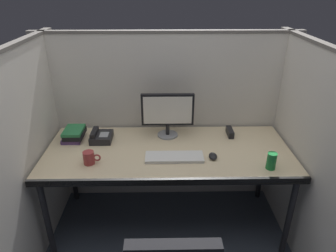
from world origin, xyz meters
TOP-DOWN VIEW (x-y plane):
  - ground_plane at (0.00, 0.00)m, footprint 8.00×8.00m
  - cubicle_partition_rear at (0.00, 0.74)m, footprint 2.21×0.06m
  - cubicle_partition_left at (-0.99, 0.20)m, footprint 0.06×1.41m
  - cubicle_partition_right at (0.99, 0.20)m, footprint 0.06×1.41m
  - desk at (0.00, 0.29)m, footprint 1.90×0.80m
  - monitor_center at (0.00, 0.53)m, footprint 0.43×0.17m
  - keyboard_main at (0.04, 0.17)m, footprint 0.43×0.15m
  - computer_mouse at (0.33, 0.17)m, footprint 0.06×0.10m
  - book_stack at (-0.77, 0.49)m, footprint 0.17×0.21m
  - soda_can at (0.71, 0.03)m, footprint 0.07×0.07m
  - coffee_mug at (-0.57, 0.11)m, footprint 0.13×0.08m
  - red_stapler at (0.53, 0.53)m, footprint 0.04×0.15m
  - desk_phone at (-0.55, 0.46)m, footprint 0.17×0.19m

SIDE VIEW (x-z plane):
  - ground_plane at x=0.00m, z-range 0.00..0.00m
  - desk at x=0.00m, z-range 0.32..1.06m
  - keyboard_main at x=0.04m, z-range 0.74..0.76m
  - computer_mouse at x=0.33m, z-range 0.74..0.77m
  - red_stapler at x=0.53m, z-range 0.74..0.80m
  - desk_phone at x=-0.55m, z-range 0.73..0.82m
  - book_stack at x=-0.77m, z-range 0.74..0.83m
  - coffee_mug at x=-0.57m, z-range 0.74..0.84m
  - cubicle_partition_rear at x=0.00m, z-range 0.00..1.58m
  - cubicle_partition_left at x=-0.99m, z-range 0.00..1.58m
  - cubicle_partition_right at x=0.99m, z-range 0.00..1.58m
  - soda_can at x=0.71m, z-range 0.74..0.86m
  - monitor_center at x=0.00m, z-range 0.77..1.14m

